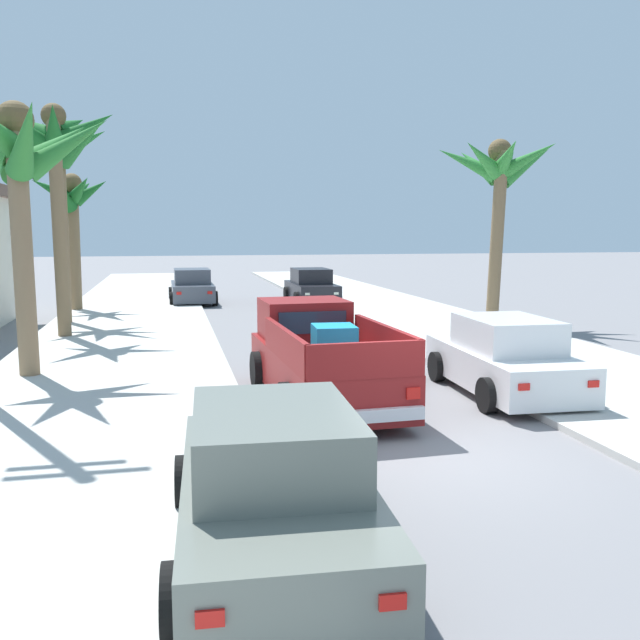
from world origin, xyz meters
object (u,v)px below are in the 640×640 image
(car_left_near, at_px, (504,359))
(palm_tree_right_back, at_px, (59,156))
(car_right_mid, at_px, (311,287))
(palm_tree_right_fore, at_px, (498,175))
(palm_tree_left_fore, at_px, (53,151))
(palm_tree_left_back, at_px, (22,161))
(car_right_near, at_px, (192,287))
(car_left_mid, at_px, (273,488))
(pickup_truck, at_px, (320,360))
(palm_tree_right_mid, at_px, (71,202))

(car_left_near, distance_m, palm_tree_right_back, 16.52)
(car_right_mid, height_order, palm_tree_right_fore, palm_tree_right_fore)
(car_left_near, relative_size, palm_tree_left_fore, 0.63)
(palm_tree_left_fore, xyz_separation_m, palm_tree_left_back, (0.18, -5.50, -0.81))
(car_right_near, distance_m, car_left_mid, 24.35)
(palm_tree_left_fore, relative_size, palm_tree_right_back, 1.01)
(pickup_truck, height_order, car_left_mid, pickup_truck)
(palm_tree_right_fore, xyz_separation_m, palm_tree_right_mid, (-14.51, 7.13, -0.74))
(car_right_near, bearing_deg, car_right_mid, -11.38)
(palm_tree_right_fore, bearing_deg, palm_tree_right_mid, 153.83)
(car_right_near, xyz_separation_m, car_left_mid, (-0.07, -24.35, 0.00))
(palm_tree_right_mid, bearing_deg, car_left_near, -58.23)
(palm_tree_right_mid, bearing_deg, palm_tree_left_back, -86.80)
(palm_tree_right_fore, relative_size, palm_tree_left_back, 1.06)
(pickup_truck, relative_size, car_right_mid, 1.24)
(palm_tree_right_fore, bearing_deg, palm_tree_right_back, 167.73)
(palm_tree_left_back, bearing_deg, palm_tree_right_back, 93.30)
(pickup_truck, relative_size, car_left_near, 1.22)
(car_right_near, height_order, car_left_mid, same)
(palm_tree_left_back, bearing_deg, palm_tree_right_fore, 22.65)
(car_left_mid, xyz_separation_m, palm_tree_right_mid, (-4.59, 22.03, 3.60))
(palm_tree_right_mid, bearing_deg, pickup_truck, -68.09)
(car_right_near, relative_size, palm_tree_right_back, 0.63)
(car_right_mid, bearing_deg, palm_tree_right_mid, -172.68)
(palm_tree_right_mid, height_order, palm_tree_left_back, palm_tree_left_back)
(car_left_near, relative_size, car_right_mid, 1.01)
(car_left_near, xyz_separation_m, palm_tree_right_mid, (-10.09, 16.29, 3.60))
(pickup_truck, xyz_separation_m, car_left_near, (3.66, -0.31, -0.07))
(palm_tree_right_mid, height_order, palm_tree_right_back, palm_tree_right_back)
(palm_tree_left_fore, relative_size, palm_tree_right_mid, 1.25)
(car_right_mid, xyz_separation_m, palm_tree_right_mid, (-9.88, -1.27, 3.60))
(car_left_mid, height_order, palm_tree_left_fore, palm_tree_left_fore)
(car_left_near, relative_size, palm_tree_right_fore, 0.69)
(palm_tree_right_fore, height_order, palm_tree_right_back, palm_tree_right_back)
(car_left_near, distance_m, palm_tree_left_back, 10.72)
(palm_tree_right_back, bearing_deg, palm_tree_right_fore, -12.27)
(car_right_mid, relative_size, palm_tree_left_fore, 0.62)
(car_left_near, xyz_separation_m, palm_tree_right_fore, (4.42, 9.16, 4.34))
(palm_tree_right_mid, distance_m, palm_tree_left_back, 12.91)
(car_left_near, height_order, car_right_near, same)
(car_left_near, height_order, palm_tree_right_back, palm_tree_right_back)
(car_left_near, xyz_separation_m, car_right_near, (-5.43, 18.61, 0.00))
(pickup_truck, xyz_separation_m, palm_tree_left_fore, (-5.89, 8.59, 4.68))
(pickup_truck, distance_m, car_left_near, 3.68)
(pickup_truck, relative_size, palm_tree_right_fore, 0.84)
(car_right_near, height_order, palm_tree_right_fore, palm_tree_right_fore)
(palm_tree_left_fore, bearing_deg, car_left_near, -42.99)
(palm_tree_right_back, bearing_deg, car_left_mid, -76.33)
(pickup_truck, bearing_deg, palm_tree_left_fore, 124.43)
(car_right_near, relative_size, palm_tree_left_back, 0.73)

